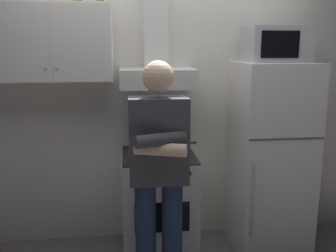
# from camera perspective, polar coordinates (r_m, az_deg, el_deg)

# --- Properties ---
(back_wall_tiled) EXTENTS (4.80, 0.10, 2.70)m
(back_wall_tiled) POSITION_cam_1_polar(r_m,az_deg,el_deg) (3.30, -1.14, 5.55)
(back_wall_tiled) COLOR silver
(back_wall_tiled) RESTS_ON ground_plane
(upper_cabinet) EXTENTS (0.90, 0.37, 0.60)m
(upper_cabinet) POSITION_cam_1_polar(r_m,az_deg,el_deg) (3.09, -17.04, 12.05)
(upper_cabinet) COLOR white
(stove_oven) EXTENTS (0.60, 0.62, 0.87)m
(stove_oven) POSITION_cam_1_polar(r_m,az_deg,el_deg) (3.19, -1.41, -11.78)
(stove_oven) COLOR white
(stove_oven) RESTS_ON ground_plane
(range_hood) EXTENTS (0.60, 0.44, 0.75)m
(range_hood) POSITION_cam_1_polar(r_m,az_deg,el_deg) (3.05, -1.72, 9.69)
(range_hood) COLOR white
(refrigerator) EXTENTS (0.60, 0.62, 1.60)m
(refrigerator) POSITION_cam_1_polar(r_m,az_deg,el_deg) (3.28, 15.40, -4.74)
(refrigerator) COLOR white
(refrigerator) RESTS_ON ground_plane
(microwave) EXTENTS (0.48, 0.37, 0.28)m
(microwave) POSITION_cam_1_polar(r_m,az_deg,el_deg) (3.16, 16.22, 11.90)
(microwave) COLOR #B7BABF
(microwave) RESTS_ON refrigerator
(person_standing) EXTENTS (0.38, 0.33, 1.64)m
(person_standing) POSITION_cam_1_polar(r_m,az_deg,el_deg) (2.45, -1.43, -7.48)
(person_standing) COLOR navy
(person_standing) RESTS_ON ground_plane
(cooking_pot) EXTENTS (0.32, 0.22, 0.13)m
(cooking_pot) POSITION_cam_1_polar(r_m,az_deg,el_deg) (2.92, 1.28, -3.51)
(cooking_pot) COLOR #B7BABF
(cooking_pot) RESTS_ON stove_oven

